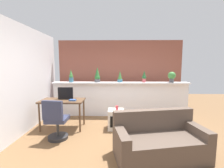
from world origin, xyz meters
The scene contains 17 objects.
ground_plane centered at (0.00, 0.00, 0.00)m, with size 12.00×12.00×0.00m, color brown.
divider_wall centered at (0.00, 2.00, 0.53)m, with size 4.30×0.16×1.06m, color white.
plant_shelf centered at (0.00, 1.96, 1.08)m, with size 4.30×0.32×0.04m, color white.
brick_wall_behind centered at (0.00, 2.60, 1.25)m, with size 4.30×0.10×2.50m, color brown.
side_wall_left centered at (-2.40, 0.40, 1.30)m, with size 0.12×4.40×2.60m, color white.
potted_plant_0 centered at (-1.57, 1.95, 1.28)m, with size 0.14×0.14×0.40m.
potted_plant_1 centered at (-0.74, 1.98, 1.31)m, with size 0.18×0.18×0.48m.
potted_plant_2 centered at (-0.02, 1.99, 1.26)m, with size 0.16×0.16×0.37m.
potted_plant_3 centered at (0.75, 1.97, 1.28)m, with size 0.13×0.13×0.37m.
potted_plant_4 centered at (1.61, 1.94, 1.30)m, with size 0.24×0.24×0.34m.
desk centered at (-1.53, 0.93, 0.67)m, with size 1.10×0.60×0.75m.
tv_monitor centered at (-1.47, 1.01, 0.91)m, with size 0.39×0.04×0.32m, color black.
office_chair centered at (-1.46, 0.26, 0.39)m, with size 0.47×0.47×0.91m.
side_cube_shelf centered at (-0.15, 0.90, 0.25)m, with size 0.40×0.41×0.50m.
vase_on_shelf centered at (-0.12, 0.87, 0.56)m, with size 0.07×0.07×0.12m, color #CC3D47.
book_on_desk centered at (-1.24, 0.82, 0.77)m, with size 0.17×0.11×0.04m, color #2D4C8C.
couch centered at (0.61, -0.35, 0.28)m, with size 1.67×1.03×0.80m.
Camera 1 is at (-0.17, -3.06, 1.64)m, focal length 25.43 mm.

